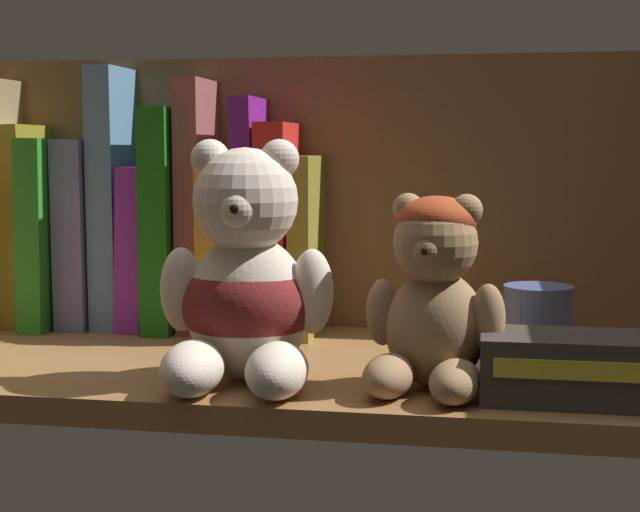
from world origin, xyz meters
The scene contains 18 objects.
shelf_board centered at (0.00, 0.00, 1.00)cm, with size 73.14×29.01×2.00cm, color olive.
shelf_back_panel centered at (0.00, 15.11, 13.72)cm, with size 75.54×1.20×27.44cm, color brown.
book_1 centered at (-31.97, 12.27, 13.76)cm, with size 2.01×14.79×23.53cm, color #8C7450.
book_2 centered at (-29.13, 12.27, 11.57)cm, with size 3.11×10.26×19.13cm, color olive.
book_3 centered at (-26.08, 12.27, 10.93)cm, with size 2.44×14.00×17.86cm, color #278025.
book_4 centered at (-23.12, 12.27, 10.88)cm, with size 2.92×10.53×17.75cm, color #6B6EAA.
book_5 centered at (-20.10, 12.27, 14.21)cm, with size 2.55×9.33×24.43cm, color #5785B0.
book_6 centered at (-17.33, 12.27, 9.62)cm, with size 2.43×10.18×15.24cm, color purple.
book_7 centered at (-14.51, 12.27, 12.29)cm, with size 2.66×12.47×20.59cm, color #196917.
book_8 centered at (-11.77, 12.27, 13.61)cm, with size 2.25×10.09×23.23cm, color #945050.
book_9 centered at (-9.05, 12.27, 10.52)cm, with size 2.63×13.96×17.03cm, color gold.
book_10 centered at (-6.51, 12.27, 12.75)cm, with size 1.89×11.04×21.49cm, color #641B86.
book_11 centered at (-3.93, 12.27, 11.61)cm, with size 2.70×12.59×19.21cm, color red.
book_12 centered at (-1.33, 12.27, 10.14)cm, with size 1.93×12.62×16.28cm, color olive.
teddy_bear_larger centered at (-2.36, -7.62, 8.91)cm, with size 12.89×13.51×17.59cm.
teddy_bear_smaller centered at (11.18, -7.52, 8.54)cm, with size 10.23×10.63×13.80cm.
pillar_candle centered at (18.92, 3.39, 5.00)cm, with size 5.56×5.56×6.01cm, color #4C5B99.
small_product_box centered at (20.15, -9.03, 4.25)cm, with size 11.34×6.52×4.50cm.
Camera 1 is at (14.77, -72.93, 18.84)cm, focal length 52.80 mm.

